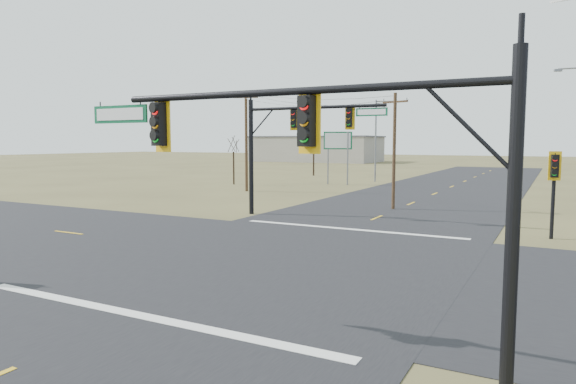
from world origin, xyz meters
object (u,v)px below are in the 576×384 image
(utility_pole_far, at_px, (246,139))
(highway_sign, at_px, (338,147))
(bare_tree_a, at_px, (233,144))
(utility_pole_near, at_px, (394,148))
(mast_arm_far, at_px, (293,132))
(pedestal_signal_ne, at_px, (554,174))
(bare_tree_b, at_px, (314,132))
(mast_arm_near, at_px, (305,142))
(streetlight_c, at_px, (377,136))

(utility_pole_far, distance_m, highway_sign, 11.63)
(highway_sign, bearing_deg, bare_tree_a, -173.99)
(utility_pole_near, bearing_deg, mast_arm_far, -124.03)
(pedestal_signal_ne, relative_size, utility_pole_near, 0.53)
(bare_tree_b, bearing_deg, highway_sign, -54.87)
(mast_arm_near, xyz_separation_m, streetlight_c, (-13.58, 46.47, 0.65))
(mast_arm_far, height_order, utility_pole_far, utility_pole_far)
(bare_tree_a, bearing_deg, bare_tree_b, 84.95)
(pedestal_signal_ne, bearing_deg, mast_arm_near, -118.31)
(highway_sign, height_order, bare_tree_a, highway_sign)
(mast_arm_far, bearing_deg, pedestal_signal_ne, -25.52)
(utility_pole_far, height_order, bare_tree_b, utility_pole_far)
(mast_arm_near, distance_m, streetlight_c, 48.42)
(mast_arm_far, relative_size, streetlight_c, 0.96)
(mast_arm_far, xyz_separation_m, streetlight_c, (-4.22, 28.89, 0.03))
(mast_arm_near, height_order, streetlight_c, streetlight_c)
(mast_arm_near, bearing_deg, bare_tree_a, 136.81)
(bare_tree_a, distance_m, bare_tree_b, 16.99)
(mast_arm_far, xyz_separation_m, pedestal_signal_ne, (13.89, -0.67, -2.09))
(mast_arm_far, bearing_deg, utility_pole_far, 109.34)
(utility_pole_near, xyz_separation_m, utility_pole_far, (-15.56, 6.12, 0.66))
(streetlight_c, bearing_deg, pedestal_signal_ne, -52.20)
(mast_arm_near, distance_m, bare_tree_a, 44.09)
(pedestal_signal_ne, xyz_separation_m, bare_tree_b, (-28.88, 35.66, 2.81))
(utility_pole_far, height_order, bare_tree_a, utility_pole_far)
(mast_arm_near, height_order, highway_sign, mast_arm_near)
(mast_arm_near, distance_m, highway_sign, 43.73)
(mast_arm_far, bearing_deg, highway_sign, 83.28)
(mast_arm_near, bearing_deg, utility_pole_far, 135.38)
(mast_arm_far, height_order, utility_pole_near, utility_pole_near)
(bare_tree_b, bearing_deg, utility_pole_near, -56.03)
(mast_arm_far, relative_size, pedestal_signal_ne, 2.14)
(utility_pole_near, relative_size, bare_tree_b, 1.06)
(bare_tree_b, bearing_deg, streetlight_c, -29.52)
(mast_arm_far, xyz_separation_m, utility_pole_far, (-11.27, 12.47, -0.38))
(mast_arm_near, xyz_separation_m, bare_tree_a, (-25.85, 35.72, -0.20))
(bare_tree_b, bearing_deg, utility_pole_far, -80.60)
(mast_arm_far, height_order, highway_sign, mast_arm_far)
(mast_arm_near, height_order, utility_pole_near, utility_pole_near)
(utility_pole_far, bearing_deg, streetlight_c, 66.77)
(mast_arm_near, relative_size, pedestal_signal_ne, 2.50)
(streetlight_c, bearing_deg, utility_pole_near, -62.99)
(highway_sign, xyz_separation_m, bare_tree_b, (-8.35, 11.87, 1.86))
(mast_arm_near, xyz_separation_m, bare_tree_b, (-24.36, 52.57, 1.33))
(mast_arm_far, bearing_deg, mast_arm_near, -84.72)
(mast_arm_far, relative_size, bare_tree_b, 1.21)
(mast_arm_near, xyz_separation_m, highway_sign, (-16.00, 40.70, -0.54))
(pedestal_signal_ne, distance_m, utility_pole_near, 11.94)
(highway_sign, relative_size, bare_tree_b, 0.76)
(highway_sign, bearing_deg, streetlight_c, 46.41)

